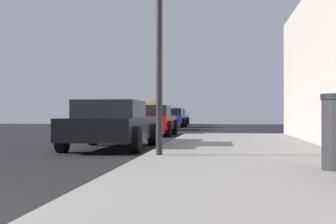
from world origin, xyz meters
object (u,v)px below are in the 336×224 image
car_blue (171,118)px  car_black (112,124)px  car_green (153,119)px  car_yellow (176,117)px  car_red (151,120)px

car_blue → car_black: bearing=-88.3°
car_black → car_green: bearing=93.9°
car_black → car_yellow: car_yellow is taller
car_red → car_green: 6.93m
car_green → car_blue: (0.41, 6.13, -0.00)m
car_black → car_red: size_ratio=1.13×
car_black → car_blue: (-0.61, 21.15, -0.00)m
car_black → car_yellow: (-1.06, 29.16, 0.00)m
car_black → car_yellow: 29.18m
car_red → car_blue: bearing=92.2°
car_red → car_green: same height
car_yellow → car_black: bearing=-87.9°
car_black → car_blue: size_ratio=1.13×
car_black → car_yellow: size_ratio=1.05×
car_blue → car_red: bearing=-87.8°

